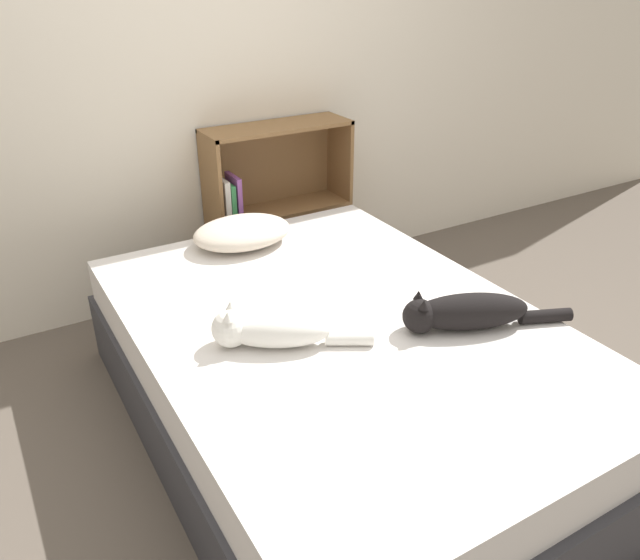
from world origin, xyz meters
The scene contains 7 objects.
ground_plane centered at (0.00, 0.00, 0.00)m, with size 8.00×8.00×0.00m, color brown.
wall_back centered at (0.00, 1.38, 1.25)m, with size 8.00×0.06×2.50m.
bed centered at (0.00, 0.00, 0.24)m, with size 1.42×2.02×0.49m.
pillow centered at (-0.03, 0.81, 0.55)m, with size 0.46×0.34×0.12m.
cat_light centered at (-0.30, 0.00, 0.55)m, with size 0.49×0.34×0.15m.
cat_dark centered at (0.35, -0.26, 0.55)m, with size 0.59×0.32×0.14m.
bookshelf centered at (0.35, 1.25, 0.46)m, with size 0.77×0.26×0.91m.
Camera 1 is at (-1.05, -1.63, 1.67)m, focal length 35.00 mm.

